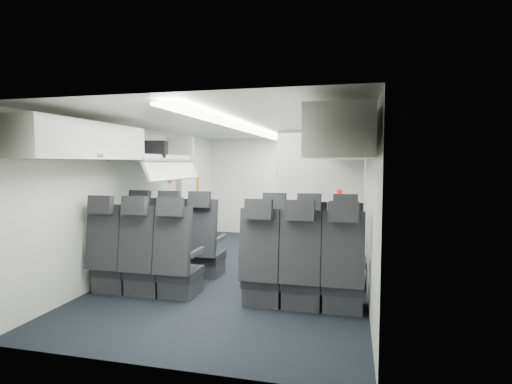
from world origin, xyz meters
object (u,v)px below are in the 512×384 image
at_px(carry_on_bag, 152,149).
at_px(seat_row_mid, 219,267).
at_px(boarding_door, 189,196).
at_px(galley_unit, 326,194).
at_px(flight_attendant, 286,208).
at_px(seat_row_front, 240,251).

bearing_deg(carry_on_bag, seat_row_mid, -53.69).
xyz_separation_m(boarding_door, carry_on_bag, (0.23, -1.89, 0.86)).
distance_m(seat_row_mid, boarding_door, 3.45).
bearing_deg(seat_row_mid, boarding_door, 118.77).
xyz_separation_m(galley_unit, flight_attendant, (-0.68, -1.05, -0.19)).
xyz_separation_m(boarding_door, flight_attendant, (1.91, 0.12, -0.19)).
bearing_deg(flight_attendant, seat_row_mid, -170.82).
distance_m(seat_row_front, seat_row_mid, 0.90).
distance_m(seat_row_front, carry_on_bag, 2.01).
distance_m(boarding_door, flight_attendant, 1.92).
bearing_deg(carry_on_bag, seat_row_front, -23.77).
xyz_separation_m(seat_row_mid, galley_unit, (0.95, 4.15, 0.55)).
relative_size(seat_row_front, flight_attendant, 2.18).
distance_m(seat_row_mid, flight_attendant, 3.14).
distance_m(boarding_door, carry_on_bag, 2.09).
height_order(galley_unit, boarding_door, galley_unit).
bearing_deg(flight_attendant, carry_on_bag, 154.24).
height_order(boarding_door, flight_attendant, boarding_door).
bearing_deg(galley_unit, boarding_door, -155.72).
bearing_deg(seat_row_mid, carry_on_bag, 142.26).
bearing_deg(galley_unit, carry_on_bag, -127.68).
relative_size(galley_unit, boarding_door, 1.02).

